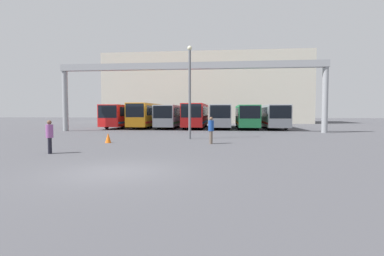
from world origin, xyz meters
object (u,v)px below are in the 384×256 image
(bus_slot_6, at_px, (272,115))
(lamp_post, at_px, (190,88))
(bus_slot_5, at_px, (247,115))
(pedestrian_far_center, at_px, (211,130))
(pedestrian_near_center, at_px, (50,136))
(bus_slot_1, at_px, (148,114))
(bus_slot_3, at_px, (196,114))
(bus_slot_2, at_px, (172,115))
(bus_slot_0, at_px, (123,115))
(bus_slot_4, at_px, (221,115))
(traffic_cone, at_px, (108,138))

(bus_slot_6, relative_size, lamp_post, 1.65)
(bus_slot_5, distance_m, pedestrian_far_center, 19.92)
(pedestrian_near_center, height_order, pedestrian_far_center, pedestrian_far_center)
(pedestrian_far_center, bearing_deg, bus_slot_1, 17.52)
(bus_slot_3, distance_m, bus_slot_5, 6.68)
(bus_slot_2, relative_size, pedestrian_near_center, 6.90)
(bus_slot_0, xyz_separation_m, bus_slot_1, (3.34, 0.74, 0.11))
(bus_slot_4, height_order, pedestrian_far_center, bus_slot_4)
(bus_slot_0, relative_size, bus_slot_4, 0.88)
(pedestrian_near_center, distance_m, traffic_cone, 5.60)
(bus_slot_1, xyz_separation_m, bus_slot_6, (16.68, -0.13, -0.14))
(bus_slot_3, bearing_deg, bus_slot_6, 0.86)
(pedestrian_near_center, bearing_deg, pedestrian_far_center, 96.00)
(bus_slot_2, bearing_deg, pedestrian_far_center, -72.50)
(bus_slot_3, height_order, lamp_post, lamp_post)
(pedestrian_near_center, xyz_separation_m, traffic_cone, (0.90, 5.50, -0.57))
(bus_slot_4, bearing_deg, bus_slot_0, -176.71)
(bus_slot_0, xyz_separation_m, bus_slot_3, (10.01, 0.46, 0.07))
(pedestrian_near_center, bearing_deg, traffic_cone, 141.51)
(pedestrian_far_center, bearing_deg, lamp_post, 20.21)
(bus_slot_5, bearing_deg, pedestrian_near_center, -114.99)
(bus_slot_2, height_order, lamp_post, lamp_post)
(bus_slot_1, bearing_deg, lamp_post, -65.09)
(bus_slot_2, bearing_deg, traffic_cone, -92.42)
(bus_slot_2, distance_m, bus_slot_5, 10.02)
(bus_slot_3, bearing_deg, pedestrian_near_center, -101.24)
(bus_slot_2, bearing_deg, bus_slot_3, -0.86)
(bus_slot_4, xyz_separation_m, lamp_post, (-2.24, -16.76, 2.28))
(bus_slot_3, relative_size, lamp_post, 1.61)
(pedestrian_far_center, bearing_deg, bus_slot_4, -9.04)
(bus_slot_5, height_order, traffic_cone, bus_slot_5)
(bus_slot_0, bearing_deg, pedestrian_near_center, -78.92)
(bus_slot_6, xyz_separation_m, traffic_cone, (-14.19, -20.24, -1.38))
(bus_slot_3, relative_size, pedestrian_near_center, 6.84)
(bus_slot_3, distance_m, pedestrian_near_center, 26.11)
(bus_slot_0, bearing_deg, bus_slot_5, 0.33)
(lamp_post, bearing_deg, bus_slot_0, 124.78)
(bus_slot_6, bearing_deg, bus_slot_1, 179.55)
(bus_slot_6, height_order, lamp_post, lamp_post)
(bus_slot_4, relative_size, pedestrian_near_center, 7.20)
(bus_slot_3, bearing_deg, bus_slot_4, 5.34)
(bus_slot_1, relative_size, bus_slot_2, 1.04)
(bus_slot_6, height_order, pedestrian_far_center, bus_slot_6)
(bus_slot_1, height_order, bus_slot_2, bus_slot_1)
(bus_slot_0, height_order, pedestrian_far_center, bus_slot_0)
(pedestrian_near_center, distance_m, lamp_post, 11.47)
(pedestrian_near_center, relative_size, lamp_post, 0.24)
(bus_slot_4, height_order, lamp_post, lamp_post)
(bus_slot_3, relative_size, pedestrian_far_center, 6.52)
(bus_slot_1, distance_m, bus_slot_5, 13.36)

